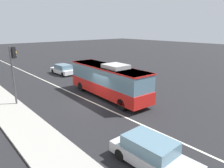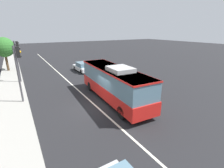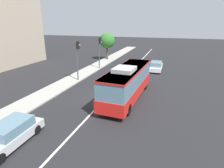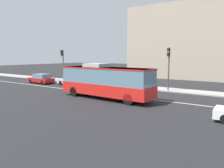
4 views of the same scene
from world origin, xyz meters
name	(u,v)px [view 1 (image 1 of 4)]	position (x,y,z in m)	size (l,w,h in m)	color
ground_plane	(93,103)	(0.00, 0.00, 0.00)	(160.00, 160.00, 0.00)	black
sidewalk_kerb	(21,122)	(0.00, 6.42, 0.07)	(80.00, 2.68, 0.14)	#9E9B93
lane_centre_line	(93,103)	(0.00, 0.00, 0.01)	(76.00, 0.16, 0.01)	silver
transit_bus	(108,79)	(0.34, -2.08, 1.81)	(10.12, 3.03, 3.46)	red
sedan_white	(63,69)	(12.72, -3.69, 0.72)	(4.53, 1.89, 1.46)	white
sedan_silver	(152,153)	(-9.22, 3.09, 0.72)	(4.54, 1.90, 1.46)	#B7BABF
traffic_light_far_corner	(14,65)	(4.09, 5.35, 3.56)	(0.34, 0.62, 5.20)	#47474C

